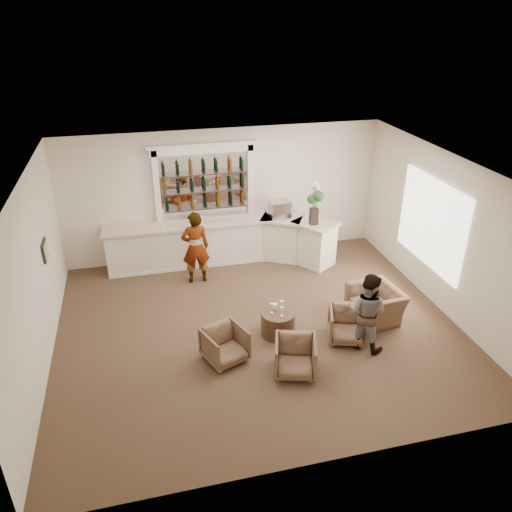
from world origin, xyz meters
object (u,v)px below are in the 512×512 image
at_px(armchair_left, 225,345).
at_px(espresso_machine, 280,209).
at_px(cocktail_table, 278,323).
at_px(sommelier, 195,247).
at_px(armchair_right, 347,325).
at_px(flower_vase, 315,200).
at_px(armchair_center, 295,357).
at_px(armchair_far, 375,304).
at_px(bar_counter, 223,242).
at_px(guest, 367,312).

xyz_separation_m(armchair_left, espresso_machine, (2.13, 3.77, 1.03)).
relative_size(cocktail_table, sommelier, 0.38).
xyz_separation_m(armchair_right, flower_vase, (0.37, 3.10, 1.41)).
xyz_separation_m(cocktail_table, armchair_left, (-1.17, -0.55, 0.08)).
xyz_separation_m(armchair_center, armchair_right, (1.29, 0.70, -0.00)).
distance_m(cocktail_table, armchair_far, 2.14).
relative_size(armchair_right, flower_vase, 0.68).
distance_m(bar_counter, espresso_machine, 1.64).
distance_m(armchair_left, armchair_far, 3.36).
relative_size(guest, armchair_center, 2.13).
distance_m(sommelier, guest, 4.31).
height_order(guest, espresso_machine, guest).
bearing_deg(armchair_far, sommelier, -132.50).
height_order(sommelier, armchair_left, sommelier).
height_order(armchair_center, espresso_machine, espresso_machine).
distance_m(cocktail_table, espresso_machine, 3.54).
height_order(sommelier, armchair_center, sommelier).
distance_m(armchair_left, armchair_center, 1.32).
height_order(bar_counter, armchair_left, bar_counter).
bearing_deg(cocktail_table, armchair_left, -155.03).
height_order(sommelier, flower_vase, flower_vase).
xyz_separation_m(sommelier, flower_vase, (2.90, 0.09, 0.86)).
bearing_deg(armchair_center, flower_vase, 83.39).
xyz_separation_m(armchair_center, armchair_far, (2.16, 1.26, 0.00)).
relative_size(bar_counter, sommelier, 3.24).
bearing_deg(guest, cocktail_table, 18.59).
bearing_deg(armchair_left, cocktail_table, 3.70).
xyz_separation_m(armchair_far, flower_vase, (-0.50, 2.54, 1.40)).
relative_size(sommelier, espresso_machine, 3.58).
relative_size(armchair_right, espresso_machine, 1.48).
relative_size(sommelier, armchair_far, 1.68).
bearing_deg(bar_counter, espresso_machine, -3.61).
xyz_separation_m(cocktail_table, flower_vase, (1.64, 2.61, 1.50)).
bearing_deg(guest, sommelier, -3.86).
relative_size(bar_counter, guest, 3.63).
bearing_deg(armchair_center, cocktail_table, 105.84).
relative_size(sommelier, flower_vase, 1.64).
bearing_deg(bar_counter, armchair_right, -65.26).
distance_m(armchair_far, flower_vase, 2.95).
bearing_deg(bar_counter, guest, -64.21).
relative_size(bar_counter, espresso_machine, 11.60).
bearing_deg(armchair_right, armchair_center, -133.03).
bearing_deg(sommelier, armchair_center, 107.04).
relative_size(bar_counter, armchair_right, 7.81).
distance_m(bar_counter, sommelier, 1.15).
bearing_deg(sommelier, cocktail_table, 115.20).
xyz_separation_m(armchair_left, armchair_far, (3.31, 0.61, 0.01)).
relative_size(guest, armchair_right, 2.15).
relative_size(armchair_center, flower_vase, 0.69).
xyz_separation_m(bar_counter, guest, (1.98, -4.10, 0.21)).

